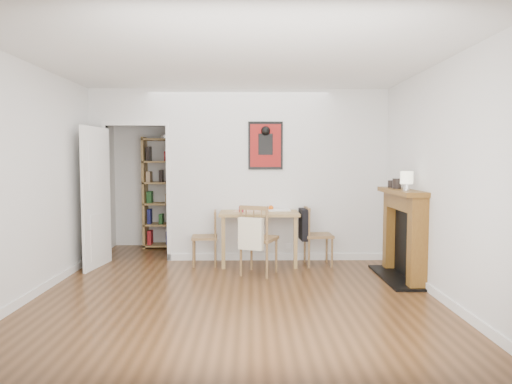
{
  "coord_description": "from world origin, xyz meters",
  "views": [
    {
      "loc": [
        0.18,
        -5.55,
        1.54
      ],
      "look_at": [
        0.25,
        0.6,
        1.1
      ],
      "focal_mm": 32.0,
      "sensor_mm": 36.0,
      "label": 1
    }
  ],
  "objects_px": {
    "chair_right": "(317,235)",
    "red_glass": "(241,209)",
    "fireplace": "(404,231)",
    "bookshelf": "(167,193)",
    "chair_left": "(205,238)",
    "chair_front": "(258,239)",
    "orange_fruit": "(271,208)",
    "notebook": "(279,210)",
    "ceramic_jar_b": "(391,184)",
    "ceramic_jar_a": "(397,184)",
    "dining_table": "(259,218)",
    "mantel_lamp": "(407,179)"
  },
  "relations": [
    {
      "from": "orange_fruit",
      "to": "bookshelf",
      "type": "bearing_deg",
      "value": 147.0
    },
    {
      "from": "bookshelf",
      "to": "red_glass",
      "type": "distance_m",
      "value": 1.92
    },
    {
      "from": "mantel_lamp",
      "to": "ceramic_jar_b",
      "type": "bearing_deg",
      "value": 88.99
    },
    {
      "from": "bookshelf",
      "to": "ceramic_jar_a",
      "type": "height_order",
      "value": "bookshelf"
    },
    {
      "from": "ceramic_jar_a",
      "to": "fireplace",
      "type": "bearing_deg",
      "value": -57.94
    },
    {
      "from": "bookshelf",
      "to": "ceramic_jar_b",
      "type": "height_order",
      "value": "bookshelf"
    },
    {
      "from": "chair_left",
      "to": "red_glass",
      "type": "height_order",
      "value": "red_glass"
    },
    {
      "from": "chair_right",
      "to": "orange_fruit",
      "type": "height_order",
      "value": "chair_right"
    },
    {
      "from": "notebook",
      "to": "ceramic_jar_a",
      "type": "relative_size",
      "value": 2.45
    },
    {
      "from": "dining_table",
      "to": "mantel_lamp",
      "type": "distance_m",
      "value": 2.21
    },
    {
      "from": "mantel_lamp",
      "to": "ceramic_jar_a",
      "type": "xyz_separation_m",
      "value": [
        0.02,
        0.43,
        -0.08
      ]
    },
    {
      "from": "fireplace",
      "to": "ceramic_jar_b",
      "type": "height_order",
      "value": "ceramic_jar_b"
    },
    {
      "from": "chair_left",
      "to": "orange_fruit",
      "type": "relative_size",
      "value": 10.74
    },
    {
      "from": "chair_right",
      "to": "bookshelf",
      "type": "height_order",
      "value": "bookshelf"
    },
    {
      "from": "chair_front",
      "to": "ceramic_jar_a",
      "type": "height_order",
      "value": "ceramic_jar_a"
    },
    {
      "from": "red_glass",
      "to": "notebook",
      "type": "xyz_separation_m",
      "value": [
        0.56,
        0.2,
        -0.03
      ]
    },
    {
      "from": "dining_table",
      "to": "fireplace",
      "type": "distance_m",
      "value": 2.05
    },
    {
      "from": "notebook",
      "to": "ceramic_jar_b",
      "type": "xyz_separation_m",
      "value": [
        1.48,
        -0.62,
        0.42
      ]
    },
    {
      "from": "chair_right",
      "to": "chair_front",
      "type": "relative_size",
      "value": 0.91
    },
    {
      "from": "fireplace",
      "to": "ceramic_jar_a",
      "type": "bearing_deg",
      "value": 122.06
    },
    {
      "from": "bookshelf",
      "to": "fireplace",
      "type": "bearing_deg",
      "value": -31.98
    },
    {
      "from": "bookshelf",
      "to": "ceramic_jar_b",
      "type": "xyz_separation_m",
      "value": [
        3.36,
        -1.81,
        0.26
      ]
    },
    {
      "from": "ceramic_jar_a",
      "to": "red_glass",
      "type": "bearing_deg",
      "value": 162.62
    },
    {
      "from": "chair_front",
      "to": "red_glass",
      "type": "bearing_deg",
      "value": 114.1
    },
    {
      "from": "chair_front",
      "to": "fireplace",
      "type": "height_order",
      "value": "fireplace"
    },
    {
      "from": "bookshelf",
      "to": "notebook",
      "type": "xyz_separation_m",
      "value": [
        1.88,
        -1.19,
        -0.16
      ]
    },
    {
      "from": "red_glass",
      "to": "notebook",
      "type": "bearing_deg",
      "value": 19.95
    },
    {
      "from": "chair_left",
      "to": "fireplace",
      "type": "distance_m",
      "value": 2.77
    },
    {
      "from": "red_glass",
      "to": "mantel_lamp",
      "type": "distance_m",
      "value": 2.34
    },
    {
      "from": "chair_left",
      "to": "chair_front",
      "type": "bearing_deg",
      "value": -35.42
    },
    {
      "from": "mantel_lamp",
      "to": "ceramic_jar_b",
      "type": "distance_m",
      "value": 0.66
    },
    {
      "from": "chair_right",
      "to": "red_glass",
      "type": "distance_m",
      "value": 1.16
    },
    {
      "from": "chair_front",
      "to": "ceramic_jar_a",
      "type": "distance_m",
      "value": 1.96
    },
    {
      "from": "bookshelf",
      "to": "fireplace",
      "type": "xyz_separation_m",
      "value": [
        3.44,
        -2.15,
        -0.34
      ]
    },
    {
      "from": "chair_right",
      "to": "orange_fruit",
      "type": "bearing_deg",
      "value": 158.39
    },
    {
      "from": "bookshelf",
      "to": "red_glass",
      "type": "bearing_deg",
      "value": -46.45
    },
    {
      "from": "notebook",
      "to": "chair_front",
      "type": "bearing_deg",
      "value": -113.35
    },
    {
      "from": "chair_left",
      "to": "ceramic_jar_b",
      "type": "height_order",
      "value": "ceramic_jar_b"
    },
    {
      "from": "red_glass",
      "to": "orange_fruit",
      "type": "height_order",
      "value": "red_glass"
    },
    {
      "from": "chair_front",
      "to": "fireplace",
      "type": "distance_m",
      "value": 1.9
    },
    {
      "from": "chair_left",
      "to": "chair_right",
      "type": "relative_size",
      "value": 0.94
    },
    {
      "from": "bookshelf",
      "to": "fireplace",
      "type": "relative_size",
      "value": 1.54
    },
    {
      "from": "dining_table",
      "to": "orange_fruit",
      "type": "relative_size",
      "value": 15.25
    },
    {
      "from": "chair_right",
      "to": "ceramic_jar_b",
      "type": "relative_size",
      "value": 8.6
    },
    {
      "from": "chair_left",
      "to": "ceramic_jar_a",
      "type": "xyz_separation_m",
      "value": [
        2.58,
        -0.65,
        0.82
      ]
    },
    {
      "from": "bookshelf",
      "to": "red_glass",
      "type": "xyz_separation_m",
      "value": [
        1.32,
        -1.39,
        -0.13
      ]
    },
    {
      "from": "chair_right",
      "to": "bookshelf",
      "type": "relative_size",
      "value": 0.45
    },
    {
      "from": "fireplace",
      "to": "chair_right",
      "type": "bearing_deg",
      "value": 143.96
    },
    {
      "from": "ceramic_jar_a",
      "to": "ceramic_jar_b",
      "type": "relative_size",
      "value": 1.33
    },
    {
      "from": "chair_right",
      "to": "red_glass",
      "type": "relative_size",
      "value": 10.07
    }
  ]
}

